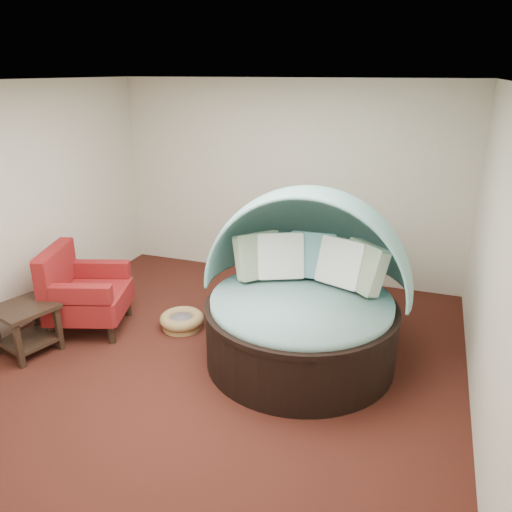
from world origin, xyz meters
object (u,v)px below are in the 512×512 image
(red_armchair, at_px, (83,292))
(side_table, at_px, (26,322))
(canopy_daybed, at_px, (304,282))
(pet_basket, at_px, (182,320))

(red_armchair, relative_size, side_table, 1.52)
(canopy_daybed, relative_size, pet_basket, 3.21)
(red_armchair, bearing_deg, canopy_daybed, -11.58)
(canopy_daybed, height_order, pet_basket, canopy_daybed)
(canopy_daybed, relative_size, side_table, 3.08)
(canopy_daybed, xyz_separation_m, pet_basket, (-1.50, 0.09, -0.75))
(pet_basket, height_order, red_armchair, red_armchair)
(canopy_daybed, bearing_deg, red_armchair, -175.96)
(red_armchair, xyz_separation_m, side_table, (-0.24, -0.66, -0.11))
(pet_basket, bearing_deg, canopy_daybed, -3.29)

